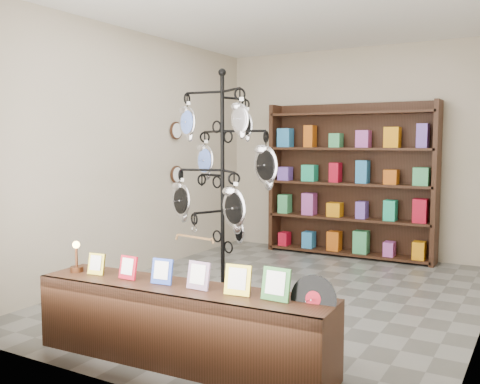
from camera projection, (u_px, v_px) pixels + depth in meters
name	position (u px, v px, depth m)	size (l,w,h in m)	color
ground	(280.00, 295.00, 5.78)	(5.00, 5.00, 0.00)	slate
room_envelope	(282.00, 123.00, 5.61)	(5.00, 5.00, 5.00)	#BFAD99
display_tree	(222.00, 171.00, 5.28)	(1.24, 1.20, 2.36)	black
front_shelf	(181.00, 324.00, 3.99)	(2.38, 0.60, 0.83)	black
back_shelving	(350.00, 185.00, 7.66)	(2.42, 0.36, 2.20)	black
wall_clocks	(176.00, 153.00, 7.31)	(0.03, 0.24, 0.84)	black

